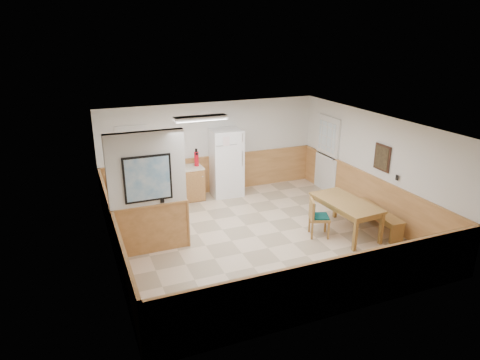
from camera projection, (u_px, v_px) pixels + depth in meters
name	position (u px, v px, depth m)	size (l,w,h in m)	color
ground	(256.00, 236.00, 9.40)	(6.00, 6.00, 0.00)	beige
ceiling	(258.00, 124.00, 8.57)	(6.00, 6.00, 0.02)	silver
back_wall	(212.00, 148.00, 11.60)	(6.00, 0.02, 2.50)	silver
right_wall	(373.00, 166.00, 10.05)	(0.02, 6.00, 2.50)	silver
left_wall	(110.00, 203.00, 7.91)	(0.02, 6.00, 2.50)	silver
wainscot_back	(212.00, 175.00, 11.83)	(6.00, 0.04, 1.00)	tan
wainscot_right	(369.00, 196.00, 10.29)	(0.04, 6.00, 1.00)	tan
wainscot_left	(115.00, 239.00, 8.17)	(0.04, 6.00, 1.00)	tan
partition_wall	(148.00, 195.00, 8.36)	(1.50, 0.20, 2.50)	silver
kitchen_counter	(172.00, 185.00, 11.16)	(2.20, 0.61, 1.00)	#A67B3B
exterior_door	(327.00, 154.00, 11.76)	(0.07, 1.02, 2.15)	silver
kitchen_window	(132.00, 145.00, 10.74)	(0.80, 0.04, 1.00)	silver
wall_painting	(382.00, 158.00, 9.67)	(0.04, 0.50, 0.60)	#331D14
fluorescent_fixture	(201.00, 118.00, 9.44)	(1.20, 0.30, 0.09)	silver
refrigerator	(226.00, 163.00, 11.49)	(0.84, 0.74, 1.82)	white
dining_table	(346.00, 205.00, 9.35)	(0.94, 1.69, 0.75)	#AB773F
dining_bench	(377.00, 214.00, 9.66)	(0.47, 1.58, 0.45)	#AB773F
dining_chair	(316.00, 215.00, 9.26)	(0.67, 0.57, 0.85)	#AB773F
fire_extinguisher	(196.00, 158.00, 11.19)	(0.12, 0.12, 0.47)	red
soap_bottle	(130.00, 169.00, 10.62)	(0.08, 0.08, 0.25)	#18893D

